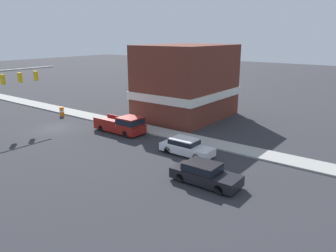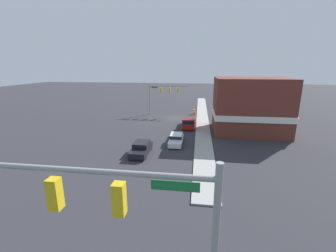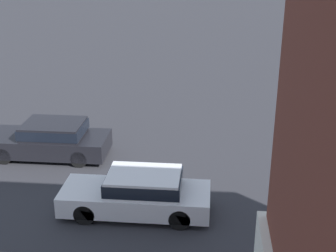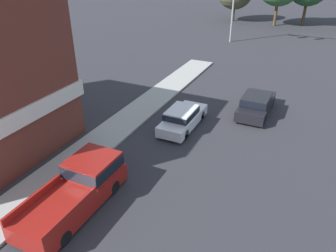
% 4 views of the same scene
% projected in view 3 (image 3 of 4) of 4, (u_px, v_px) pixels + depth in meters
% --- Properties ---
extents(car_lead, '(1.76, 4.68, 1.40)m').
position_uv_depth(car_lead, '(139.00, 192.00, 14.65)').
color(car_lead, black).
rests_on(car_lead, ground).
extents(car_oncoming, '(1.94, 4.82, 1.45)m').
position_uv_depth(car_oncoming, '(50.00, 139.00, 18.64)').
color(car_oncoming, black).
rests_on(car_oncoming, ground).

